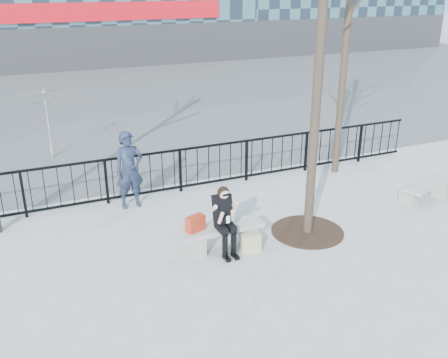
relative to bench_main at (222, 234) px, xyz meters
name	(u,v)px	position (x,y,z in m)	size (l,w,h in m)	color
ground	(222,248)	(0.00, 0.00, -0.30)	(120.00, 120.00, 0.00)	gray
street_surface	(89,96)	(0.00, 15.00, -0.30)	(60.00, 23.00, 0.01)	#474747
railing	(172,171)	(0.00, 3.00, 0.25)	(14.00, 0.06, 1.10)	black
tree_grate	(307,231)	(1.90, -0.10, -0.29)	(1.50, 1.50, 0.02)	black
bench_main	(222,234)	(0.00, 0.00, 0.00)	(1.65, 0.46, 0.49)	gray
bench_second	(426,189)	(5.34, 0.17, -0.03)	(1.50, 0.42, 0.44)	gray
seated_woman	(225,221)	(0.00, -0.16, 0.37)	(0.50, 0.64, 1.34)	black
handbag	(195,223)	(-0.53, 0.02, 0.34)	(0.37, 0.17, 0.30)	#A62A14
shopping_bag	(251,244)	(0.46, -0.36, -0.12)	(0.38, 0.14, 0.36)	beige
standing_man	(129,170)	(-1.13, 2.62, 0.59)	(0.65, 0.43, 1.79)	black
vendor_umbrella	(48,124)	(-2.46, 6.89, 0.73)	(2.25, 2.30, 2.06)	yellow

